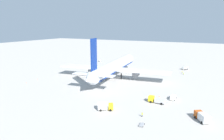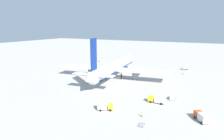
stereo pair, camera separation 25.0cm
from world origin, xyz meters
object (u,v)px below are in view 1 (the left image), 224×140
(ground_worker_2, at_px, (182,72))
(ground_worker_1, at_px, (142,115))
(traffic_cone_2, at_px, (159,96))
(traffic_cone_1, at_px, (37,79))
(baggage_cart_1, at_px, (99,61))
(traffic_cone_0, at_px, (26,83))
(airliner, at_px, (114,67))
(ground_worker_0, at_px, (183,74))
(service_truck_1, at_px, (156,100))
(service_van, at_px, (173,97))
(service_truck_0, at_px, (202,117))
(service_truck_3, at_px, (105,106))
(baggage_cart_0, at_px, (142,125))
(service_truck_2, at_px, (185,68))

(ground_worker_2, bearing_deg, ground_worker_1, 179.03)
(traffic_cone_2, bearing_deg, traffic_cone_1, 91.87)
(ground_worker_1, xyz_separation_m, ground_worker_2, (76.73, -1.30, 0.02))
(baggage_cart_1, relative_size, traffic_cone_0, 5.37)
(airliner, height_order, ground_worker_0, airliner)
(service_truck_1, relative_size, service_van, 1.48)
(ground_worker_0, bearing_deg, service_truck_0, -166.35)
(service_truck_3, bearing_deg, service_truck_0, -78.63)
(ground_worker_0, relative_size, traffic_cone_1, 3.09)
(baggage_cart_1, height_order, ground_worker_1, ground_worker_1)
(ground_worker_0, bearing_deg, ground_worker_1, 177.81)
(baggage_cart_1, distance_m, ground_worker_2, 74.53)
(service_van, bearing_deg, traffic_cone_1, 91.24)
(service_truck_3, bearing_deg, ground_worker_0, -13.20)
(ground_worker_1, relative_size, traffic_cone_1, 3.02)
(service_truck_3, height_order, traffic_cone_1, service_truck_3)
(airliner, relative_size, service_van, 15.61)
(airliner, relative_size, service_truck_1, 10.57)
(baggage_cart_0, relative_size, ground_worker_1, 1.98)
(service_van, xyz_separation_m, ground_worker_2, (53.78, 4.74, -0.18))
(service_truck_0, distance_m, service_truck_1, 20.52)
(service_truck_0, xyz_separation_m, traffic_cone_1, (15.37, 91.50, -1.36))
(service_truck_3, relative_size, baggage_cart_0, 1.84)
(ground_worker_0, bearing_deg, service_van, -176.20)
(service_truck_0, relative_size, service_truck_2, 1.36)
(service_truck_0, relative_size, service_truck_3, 1.11)
(baggage_cart_0, bearing_deg, airliner, 34.77)
(service_truck_2, xyz_separation_m, baggage_cart_1, (1.77, 72.75, -0.71))
(traffic_cone_0, xyz_separation_m, traffic_cone_2, (11.06, -71.61, 0.00))
(service_van, relative_size, traffic_cone_2, 8.69)
(baggage_cart_0, distance_m, traffic_cone_2, 29.99)
(baggage_cart_1, relative_size, ground_worker_0, 1.74)
(ground_worker_2, height_order, traffic_cone_0, ground_worker_2)
(service_truck_1, height_order, traffic_cone_2, service_truck_1)
(service_van, distance_m, traffic_cone_0, 78.53)
(service_truck_3, xyz_separation_m, ground_worker_0, (73.19, -17.17, -0.84))
(ground_worker_0, relative_size, ground_worker_1, 1.03)
(airliner, height_order, traffic_cone_2, airliner)
(ground_worker_2, distance_m, traffic_cone_2, 53.14)
(ground_worker_2, distance_m, traffic_cone_1, 92.41)
(ground_worker_2, relative_size, traffic_cone_1, 3.07)
(airliner, height_order, baggage_cart_1, airliner)
(service_truck_1, bearing_deg, service_truck_3, 137.07)
(traffic_cone_1, bearing_deg, service_truck_3, -110.77)
(service_van, distance_m, traffic_cone_2, 6.31)
(ground_worker_1, bearing_deg, ground_worker_2, -0.97)
(airliner, xyz_separation_m, service_truck_1, (-29.89, -34.65, -5.43))
(service_truck_2, bearing_deg, airliner, 142.09)
(service_truck_1, distance_m, traffic_cone_1, 73.61)
(ground_worker_2, xyz_separation_m, traffic_cone_0, (-64.17, 73.10, -0.58))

